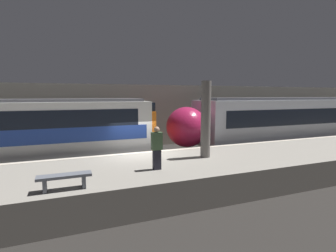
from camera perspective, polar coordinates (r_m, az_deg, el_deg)
The scene contains 7 objects.
ground_plane at distance 13.00m, azimuth -6.03°, elevation -10.51°, with size 120.00×120.00×0.00m, color #282623.
platform at distance 10.72m, azimuth -2.59°, elevation -11.10°, with size 40.00×4.64×1.14m.
station_rear_barrier at distance 19.21m, azimuth -11.77°, elevation 2.00°, with size 50.00×0.15×4.62m.
support_pillar_near at distance 11.52m, azimuth 8.21°, elevation 1.42°, with size 0.43×0.43×3.33m.
train_modern at distance 21.91m, azimuth 27.02°, elevation 0.85°, with size 20.76×3.02×3.68m.
person_waiting at distance 9.59m, azimuth -2.44°, elevation -4.62°, with size 0.38×0.24×1.59m.
platform_bench at distance 8.25m, azimuth -21.60°, elevation -10.53°, with size 1.50×0.40×0.45m.
Camera 1 is at (-3.37, -11.96, 3.84)m, focal length 28.00 mm.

